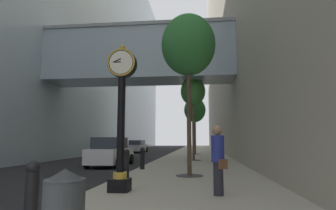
{
  "coord_description": "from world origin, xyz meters",
  "views": [
    {
      "loc": [
        3.16,
        -1.99,
        1.55
      ],
      "look_at": [
        0.86,
        19.0,
        4.21
      ],
      "focal_mm": 30.08,
      "sensor_mm": 36.0,
      "label": 1
    }
  ],
  "objects_px": {
    "bollard_nearest": "(32,191)",
    "pedestrian_walking": "(218,158)",
    "bollard_third": "(126,163)",
    "car_silver_mid": "(137,146)",
    "street_clock": "(121,109)",
    "street_tree_mid_near": "(193,92)",
    "bollard_fourth": "(142,158)",
    "street_tree_mid_far": "(195,110)",
    "street_tree_near": "(188,46)",
    "car_white_near": "(111,152)",
    "trash_bin": "(64,210)"
  },
  "relations": [
    {
      "from": "bollard_nearest",
      "to": "pedestrian_walking",
      "type": "height_order",
      "value": "pedestrian_walking"
    },
    {
      "from": "bollard_third",
      "to": "car_silver_mid",
      "type": "bearing_deg",
      "value": 101.5
    },
    {
      "from": "bollard_nearest",
      "to": "car_silver_mid",
      "type": "height_order",
      "value": "car_silver_mid"
    },
    {
      "from": "bollard_fourth",
      "to": "street_clock",
      "type": "bearing_deg",
      "value": -84.48
    },
    {
      "from": "pedestrian_walking",
      "to": "bollard_nearest",
      "type": "bearing_deg",
      "value": -137.7
    },
    {
      "from": "street_clock",
      "to": "car_silver_mid",
      "type": "height_order",
      "value": "street_clock"
    },
    {
      "from": "bollard_fourth",
      "to": "pedestrian_walking",
      "type": "relative_size",
      "value": 0.6
    },
    {
      "from": "bollard_fourth",
      "to": "trash_bin",
      "type": "height_order",
      "value": "bollard_fourth"
    },
    {
      "from": "bollard_fourth",
      "to": "trash_bin",
      "type": "xyz_separation_m",
      "value": [
        1.08,
        -10.37,
        -0.02
      ]
    },
    {
      "from": "street_clock",
      "to": "car_silver_mid",
      "type": "bearing_deg",
      "value": 101.47
    },
    {
      "from": "street_clock",
      "to": "car_white_near",
      "type": "bearing_deg",
      "value": 109.22
    },
    {
      "from": "street_clock",
      "to": "street_tree_mid_far",
      "type": "distance_m",
      "value": 21.76
    },
    {
      "from": "bollard_nearest",
      "to": "trash_bin",
      "type": "distance_m",
      "value": 1.5
    },
    {
      "from": "street_tree_near",
      "to": "car_silver_mid",
      "type": "relative_size",
      "value": 1.44
    },
    {
      "from": "street_tree_mid_near",
      "to": "car_white_near",
      "type": "relative_size",
      "value": 1.32
    },
    {
      "from": "street_tree_near",
      "to": "street_tree_mid_far",
      "type": "height_order",
      "value": "street_tree_near"
    },
    {
      "from": "bollard_fourth",
      "to": "street_tree_near",
      "type": "relative_size",
      "value": 0.16
    },
    {
      "from": "street_tree_near",
      "to": "trash_bin",
      "type": "relative_size",
      "value": 6.41
    },
    {
      "from": "bollard_fourth",
      "to": "car_white_near",
      "type": "distance_m",
      "value": 3.92
    },
    {
      "from": "bollard_nearest",
      "to": "street_tree_mid_far",
      "type": "height_order",
      "value": "street_tree_mid_far"
    },
    {
      "from": "bollard_third",
      "to": "street_tree_near",
      "type": "bearing_deg",
      "value": 16.72
    },
    {
      "from": "bollard_nearest",
      "to": "street_tree_mid_near",
      "type": "height_order",
      "value": "street_tree_mid_near"
    },
    {
      "from": "bollard_fourth",
      "to": "bollard_nearest",
      "type": "bearing_deg",
      "value": -90.0
    },
    {
      "from": "bollard_nearest",
      "to": "car_silver_mid",
      "type": "xyz_separation_m",
      "value": [
        -5.18,
        31.69,
        0.06
      ]
    },
    {
      "from": "street_tree_mid_far",
      "to": "car_white_near",
      "type": "distance_m",
      "value": 14.03
    },
    {
      "from": "bollard_fourth",
      "to": "street_tree_near",
      "type": "bearing_deg",
      "value": -44.77
    },
    {
      "from": "street_tree_mid_near",
      "to": "pedestrian_walking",
      "type": "relative_size",
      "value": 3.34
    },
    {
      "from": "bollard_nearest",
      "to": "car_white_near",
      "type": "xyz_separation_m",
      "value": [
        -2.56,
        12.29,
        0.13
      ]
    },
    {
      "from": "bollard_fourth",
      "to": "street_tree_mid_far",
      "type": "bearing_deg",
      "value": 81.19
    },
    {
      "from": "street_tree_mid_near",
      "to": "bollard_third",
      "type": "bearing_deg",
      "value": -103.96
    },
    {
      "from": "car_white_near",
      "to": "bollard_fourth",
      "type": "bearing_deg",
      "value": -49.22
    },
    {
      "from": "bollard_third",
      "to": "street_tree_near",
      "type": "distance_m",
      "value": 5.43
    },
    {
      "from": "bollard_third",
      "to": "trash_bin",
      "type": "height_order",
      "value": "bollard_third"
    },
    {
      "from": "car_silver_mid",
      "to": "bollard_nearest",
      "type": "bearing_deg",
      "value": -80.72
    },
    {
      "from": "bollard_fourth",
      "to": "car_silver_mid",
      "type": "distance_m",
      "value": 22.96
    },
    {
      "from": "bollard_fourth",
      "to": "pedestrian_walking",
      "type": "bearing_deg",
      "value": -62.53
    },
    {
      "from": "bollard_fourth",
      "to": "car_white_near",
      "type": "xyz_separation_m",
      "value": [
        -2.56,
        2.97,
        0.13
      ]
    },
    {
      "from": "bollard_third",
      "to": "pedestrian_walking",
      "type": "relative_size",
      "value": 0.6
    },
    {
      "from": "bollard_fourth",
      "to": "street_tree_near",
      "type": "xyz_separation_m",
      "value": [
        2.4,
        -2.39,
        4.82
      ]
    },
    {
      "from": "bollard_third",
      "to": "street_tree_mid_near",
      "type": "xyz_separation_m",
      "value": [
        2.4,
        9.67,
        4.35
      ]
    },
    {
      "from": "pedestrian_walking",
      "to": "car_white_near",
      "type": "bearing_deg",
      "value": 122.18
    },
    {
      "from": "street_clock",
      "to": "street_tree_mid_near",
      "type": "height_order",
      "value": "street_tree_mid_near"
    },
    {
      "from": "street_clock",
      "to": "street_tree_mid_far",
      "type": "xyz_separation_m",
      "value": [
        1.82,
        21.57,
        2.23
      ]
    },
    {
      "from": "pedestrian_walking",
      "to": "car_silver_mid",
      "type": "distance_m",
      "value": 29.92
    },
    {
      "from": "street_clock",
      "to": "pedestrian_walking",
      "type": "distance_m",
      "value": 3.04
    },
    {
      "from": "street_clock",
      "to": "street_tree_mid_near",
      "type": "distance_m",
      "value": 13.01
    },
    {
      "from": "trash_bin",
      "to": "pedestrian_walking",
      "type": "distance_m",
      "value": 4.62
    },
    {
      "from": "bollard_fourth",
      "to": "trash_bin",
      "type": "bearing_deg",
      "value": -84.05
    },
    {
      "from": "bollard_nearest",
      "to": "trash_bin",
      "type": "height_order",
      "value": "bollard_nearest"
    },
    {
      "from": "car_white_near",
      "to": "street_tree_mid_far",
      "type": "bearing_deg",
      "value": 68.41
    }
  ]
}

